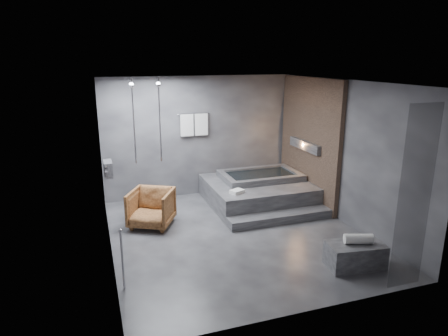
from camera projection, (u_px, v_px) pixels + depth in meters
name	position (u px, v px, depth m)	size (l,w,h in m)	color
room	(252.00, 140.00, 7.35)	(5.00, 5.04, 2.82)	#2A2A2C
tub_deck	(257.00, 192.00, 9.05)	(2.20, 2.00, 0.50)	#2F2F31
tub_step	(280.00, 218.00, 8.02)	(2.20, 0.36, 0.18)	#2F2F31
concrete_bench	(355.00, 255.00, 6.28)	(0.88, 0.48, 0.39)	#313134
driftwood_chair	(151.00, 208.00, 7.77)	(0.78, 0.81, 0.73)	#4A2812
rolled_towel	(359.00, 239.00, 6.21)	(0.16, 0.16, 0.44)	white
deck_towel	(237.00, 191.00, 8.21)	(0.27, 0.20, 0.07)	white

